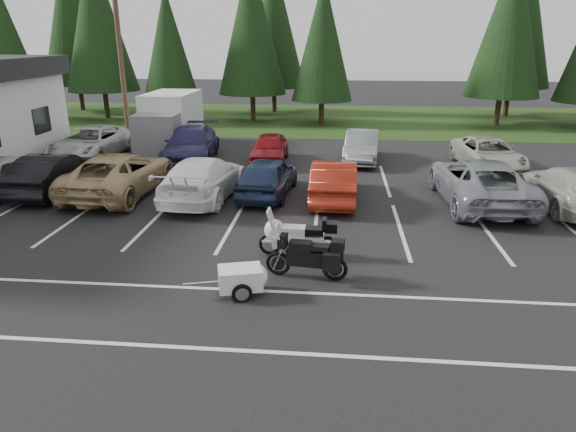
# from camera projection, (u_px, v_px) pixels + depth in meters

# --- Properties ---
(ground) EXTENTS (120.00, 120.00, 0.00)m
(ground) POSITION_uv_depth(u_px,v_px,m) (297.00, 238.00, 15.57)
(ground) COLOR black
(ground) RESTS_ON ground
(grass_strip) EXTENTS (80.00, 16.00, 0.01)m
(grass_strip) POSITION_uv_depth(u_px,v_px,m) (322.00, 119.00, 38.11)
(grass_strip) COLOR #203C13
(grass_strip) RESTS_ON ground
(lake_water) EXTENTS (70.00, 50.00, 0.02)m
(lake_water) POSITION_uv_depth(u_px,v_px,m) (360.00, 83.00, 66.89)
(lake_water) COLOR gray
(lake_water) RESTS_ON ground
(utility_pole) EXTENTS (1.60, 0.26, 9.00)m
(utility_pole) POSITION_uv_depth(u_px,v_px,m) (121.00, 59.00, 26.17)
(utility_pole) COLOR #473321
(utility_pole) RESTS_ON ground
(box_truck) EXTENTS (2.40, 5.60, 2.90)m
(box_truck) POSITION_uv_depth(u_px,v_px,m) (167.00, 122.00, 27.54)
(box_truck) COLOR silver
(box_truck) RESTS_ON ground
(stall_markings) EXTENTS (32.00, 16.00, 0.01)m
(stall_markings) POSITION_uv_depth(u_px,v_px,m) (302.00, 216.00, 17.45)
(stall_markings) COLOR silver
(stall_markings) RESTS_ON ground
(conifer_1) EXTENTS (3.96, 3.96, 9.22)m
(conifer_1) POSITION_uv_depth(u_px,v_px,m) (6.00, 43.00, 35.65)
(conifer_1) COLOR #332316
(conifer_1) RESTS_ON ground
(conifer_2) EXTENTS (5.10, 5.10, 11.89)m
(conifer_2) POSITION_uv_depth(u_px,v_px,m) (97.00, 19.00, 36.11)
(conifer_2) COLOR #332316
(conifer_2) RESTS_ON ground
(conifer_3) EXTENTS (3.87, 3.87, 9.02)m
(conifer_3) POSITION_uv_depth(u_px,v_px,m) (168.00, 45.00, 34.86)
(conifer_3) COLOR #332316
(conifer_3) RESTS_ON ground
(conifer_4) EXTENTS (4.80, 4.80, 11.17)m
(conifer_4) POSITION_uv_depth(u_px,v_px,m) (251.00, 25.00, 35.36)
(conifer_4) COLOR #332316
(conifer_4) RESTS_ON ground
(conifer_5) EXTENTS (4.14, 4.14, 9.63)m
(conifer_5) POSITION_uv_depth(u_px,v_px,m) (323.00, 39.00, 34.00)
(conifer_5) COLOR #332316
(conifer_5) RESTS_ON ground
(conifer_6) EXTENTS (4.93, 4.93, 11.48)m
(conifer_6) POSITION_uv_depth(u_px,v_px,m) (510.00, 21.00, 33.05)
(conifer_6) COLOR #332316
(conifer_6) RESTS_ON ground
(conifer_back_a) EXTENTS (5.28, 5.28, 12.30)m
(conifer_back_a) POSITION_uv_depth(u_px,v_px,m) (71.00, 18.00, 40.33)
(conifer_back_a) COLOR #332316
(conifer_back_a) RESTS_ON ground
(conifer_back_b) EXTENTS (4.97, 4.97, 11.58)m
(conifer_back_b) POSITION_uv_depth(u_px,v_px,m) (274.00, 23.00, 39.52)
(conifer_back_b) COLOR #332316
(conifer_back_b) RESTS_ON ground
(conifer_back_c) EXTENTS (5.50, 5.50, 12.81)m
(conifer_back_c) POSITION_uv_depth(u_px,v_px,m) (519.00, 11.00, 37.03)
(conifer_back_c) COLOR #332316
(conifer_back_c) RESTS_ON ground
(car_near_0) EXTENTS (2.19, 4.68, 1.55)m
(car_near_0) POSITION_uv_depth(u_px,v_px,m) (8.00, 173.00, 19.91)
(car_near_0) COLOR #BCBCC1
(car_near_0) RESTS_ON ground
(car_near_1) EXTENTS (1.74, 4.80, 1.57)m
(car_near_1) POSITION_uv_depth(u_px,v_px,m) (54.00, 173.00, 19.85)
(car_near_1) COLOR black
(car_near_1) RESTS_ON ground
(car_near_2) EXTENTS (2.95, 5.96, 1.63)m
(car_near_2) POSITION_uv_depth(u_px,v_px,m) (119.00, 174.00, 19.68)
(car_near_2) COLOR tan
(car_near_2) RESTS_ON ground
(car_near_3) EXTENTS (2.62, 5.59, 1.58)m
(car_near_3) POSITION_uv_depth(u_px,v_px,m) (204.00, 178.00, 19.17)
(car_near_3) COLOR white
(car_near_3) RESTS_ON ground
(car_near_4) EXTENTS (2.17, 4.56, 1.51)m
(car_near_4) POSITION_uv_depth(u_px,v_px,m) (268.00, 176.00, 19.55)
(car_near_4) COLOR #1C2847
(car_near_4) RESTS_ON ground
(car_near_5) EXTENTS (1.70, 4.64, 1.52)m
(car_near_5) POSITION_uv_depth(u_px,v_px,m) (334.00, 180.00, 18.95)
(car_near_5) COLOR maroon
(car_near_5) RESTS_ON ground
(car_near_6) EXTENTS (2.93, 6.07, 1.67)m
(car_near_6) POSITION_uv_depth(u_px,v_px,m) (480.00, 182.00, 18.54)
(car_near_6) COLOR gray
(car_near_6) RESTS_ON ground
(car_near_7) EXTENTS (2.15, 5.18, 1.50)m
(car_near_7) POSITION_uv_depth(u_px,v_px,m) (569.00, 188.00, 18.05)
(car_near_7) COLOR #B8B3A8
(car_near_7) RESTS_ON ground
(car_far_0) EXTENTS (2.65, 5.65, 1.56)m
(car_far_0) POSITION_uv_depth(u_px,v_px,m) (90.00, 143.00, 25.56)
(car_far_0) COLOR silver
(car_far_0) RESTS_ON ground
(car_far_1) EXTENTS (2.80, 5.78, 1.62)m
(car_far_1) POSITION_uv_depth(u_px,v_px,m) (191.00, 145.00, 24.94)
(car_far_1) COLOR #1F1D48
(car_far_1) RESTS_ON ground
(car_far_2) EXTENTS (1.71, 4.12, 1.39)m
(car_far_2) POSITION_uv_depth(u_px,v_px,m) (269.00, 148.00, 24.67)
(car_far_2) COLOR maroon
(car_far_2) RESTS_ON ground
(car_far_3) EXTENTS (1.95, 4.57, 1.46)m
(car_far_3) POSITION_uv_depth(u_px,v_px,m) (362.00, 146.00, 24.94)
(car_far_3) COLOR slate
(car_far_3) RESTS_ON ground
(car_far_4) EXTENTS (2.76, 5.17, 1.38)m
(car_far_4) POSITION_uv_depth(u_px,v_px,m) (488.00, 154.00, 23.58)
(car_far_4) COLOR #B6B1A7
(car_far_4) RESTS_ON ground
(touring_motorcycle) EXTENTS (2.46, 0.78, 1.36)m
(touring_motorcycle) POSITION_uv_depth(u_px,v_px,m) (298.00, 233.00, 14.09)
(touring_motorcycle) COLOR silver
(touring_motorcycle) RESTS_ON ground
(cargo_trailer) EXTENTS (1.64, 1.20, 0.68)m
(cargo_trailer) POSITION_uv_depth(u_px,v_px,m) (240.00, 281.00, 12.10)
(cargo_trailer) COLOR silver
(cargo_trailer) RESTS_ON ground
(adventure_motorcycle) EXTENTS (2.40, 1.10, 1.41)m
(adventure_motorcycle) POSITION_uv_depth(u_px,v_px,m) (306.00, 252.00, 12.79)
(adventure_motorcycle) COLOR black
(adventure_motorcycle) RESTS_ON ground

